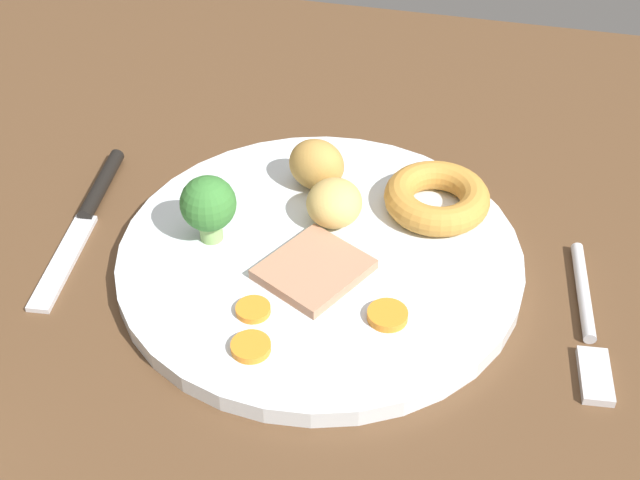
# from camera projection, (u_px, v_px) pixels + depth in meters

# --- Properties ---
(dining_table) EXTENTS (1.20, 0.84, 0.04)m
(dining_table) POSITION_uv_depth(u_px,v_px,m) (297.00, 267.00, 0.66)
(dining_table) COLOR brown
(dining_table) RESTS_ON ground
(dinner_plate) EXTENTS (0.30, 0.30, 0.01)m
(dinner_plate) POSITION_uv_depth(u_px,v_px,m) (320.00, 257.00, 0.63)
(dinner_plate) COLOR white
(dinner_plate) RESTS_ON dining_table
(meat_slice_main) EXTENTS (0.09, 0.09, 0.01)m
(meat_slice_main) POSITION_uv_depth(u_px,v_px,m) (314.00, 269.00, 0.60)
(meat_slice_main) COLOR tan
(meat_slice_main) RESTS_ON dinner_plate
(yorkshire_pudding) EXTENTS (0.08, 0.08, 0.02)m
(yorkshire_pudding) POSITION_uv_depth(u_px,v_px,m) (437.00, 198.00, 0.65)
(yorkshire_pudding) COLOR #C68938
(yorkshire_pudding) RESTS_ON dinner_plate
(roast_potato_left) EXTENTS (0.05, 0.05, 0.04)m
(roast_potato_left) POSITION_uv_depth(u_px,v_px,m) (311.00, 164.00, 0.67)
(roast_potato_left) COLOR #BC8C42
(roast_potato_left) RESTS_ON dinner_plate
(roast_potato_right) EXTENTS (0.04, 0.05, 0.04)m
(roast_potato_right) POSITION_uv_depth(u_px,v_px,m) (334.00, 203.00, 0.64)
(roast_potato_right) COLOR #D8B260
(roast_potato_right) RESTS_ON dinner_plate
(carrot_coin_front) EXTENTS (0.03, 0.03, 0.01)m
(carrot_coin_front) POSITION_uv_depth(u_px,v_px,m) (388.00, 315.00, 0.57)
(carrot_coin_front) COLOR orange
(carrot_coin_front) RESTS_ON dinner_plate
(carrot_coin_back) EXTENTS (0.02, 0.02, 0.00)m
(carrot_coin_back) POSITION_uv_depth(u_px,v_px,m) (253.00, 309.00, 0.57)
(carrot_coin_back) COLOR orange
(carrot_coin_back) RESTS_ON dinner_plate
(carrot_coin_side) EXTENTS (0.03, 0.03, 0.01)m
(carrot_coin_side) POSITION_uv_depth(u_px,v_px,m) (249.00, 346.00, 0.55)
(carrot_coin_side) COLOR orange
(carrot_coin_side) RESTS_ON dinner_plate
(broccoli_floret) EXTENTS (0.04, 0.04, 0.05)m
(broccoli_floret) POSITION_uv_depth(u_px,v_px,m) (208.00, 205.00, 0.61)
(broccoli_floret) COLOR #8CB766
(broccoli_floret) RESTS_ON dinner_plate
(fork) EXTENTS (0.03, 0.15, 0.01)m
(fork) POSITION_uv_depth(u_px,v_px,m) (588.00, 321.00, 0.58)
(fork) COLOR silver
(fork) RESTS_ON dining_table
(knife) EXTENTS (0.03, 0.19, 0.01)m
(knife) POSITION_uv_depth(u_px,v_px,m) (88.00, 211.00, 0.67)
(knife) COLOR black
(knife) RESTS_ON dining_table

